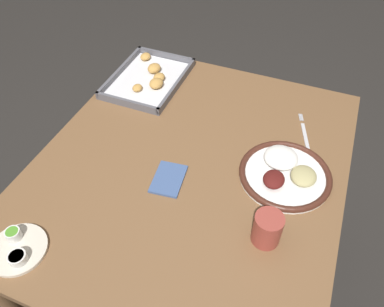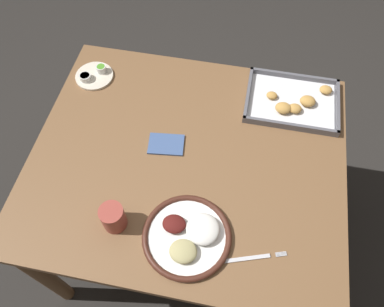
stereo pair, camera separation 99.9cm
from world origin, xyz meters
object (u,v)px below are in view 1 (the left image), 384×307
(baking_tray, at_px, (149,78))
(fork, at_px, (305,138))
(dinner_plate, at_px, (285,173))
(saucer_plate, at_px, (17,248))
(napkin, at_px, (169,179))
(drinking_cup, at_px, (267,229))

(baking_tray, bearing_deg, fork, -99.08)
(dinner_plate, bearing_deg, baking_tray, 64.22)
(saucer_plate, bearing_deg, dinner_plate, -49.09)
(baking_tray, distance_m, napkin, 0.53)
(fork, relative_size, saucer_plate, 1.40)
(baking_tray, relative_size, napkin, 2.59)
(dinner_plate, height_order, fork, dinner_plate)
(fork, height_order, napkin, napkin)
(saucer_plate, bearing_deg, drinking_cup, -65.04)
(fork, bearing_deg, baking_tray, 62.48)
(dinner_plate, height_order, napkin, dinner_plate)
(saucer_plate, relative_size, drinking_cup, 1.59)
(saucer_plate, height_order, napkin, saucer_plate)
(dinner_plate, height_order, saucer_plate, dinner_plate)
(napkin, bearing_deg, drinking_cup, -105.63)
(dinner_plate, distance_m, baking_tray, 0.68)
(drinking_cup, bearing_deg, dinner_plate, -0.44)
(saucer_plate, relative_size, baking_tray, 0.43)
(dinner_plate, height_order, drinking_cup, drinking_cup)
(fork, height_order, saucer_plate, saucer_plate)
(fork, bearing_deg, drinking_cup, 157.24)
(dinner_plate, distance_m, napkin, 0.36)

